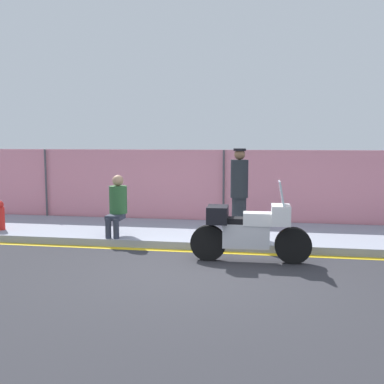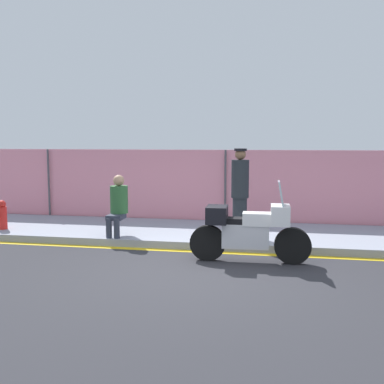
{
  "view_description": "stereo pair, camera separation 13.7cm",
  "coord_description": "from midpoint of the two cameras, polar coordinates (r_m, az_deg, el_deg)",
  "views": [
    {
      "loc": [
        1.04,
        -7.09,
        2.14
      ],
      "look_at": [
        -0.36,
        1.29,
        1.16
      ],
      "focal_mm": 42.0,
      "sensor_mm": 36.0,
      "label": 1
    },
    {
      "loc": [
        1.18,
        -7.07,
        2.14
      ],
      "look_at": [
        -0.36,
        1.29,
        1.16
      ],
      "focal_mm": 42.0,
      "sensor_mm": 36.0,
      "label": 2
    }
  ],
  "objects": [
    {
      "name": "ground_plane",
      "position": [
        7.48,
        0.56,
        -10.04
      ],
      "size": [
        120.0,
        120.0,
        0.0
      ],
      "primitive_type": "plane",
      "color": "#2D2D33"
    },
    {
      "name": "sidewalk",
      "position": [
        9.99,
        2.91,
        -5.34
      ],
      "size": [
        34.87,
        2.51,
        0.15
      ],
      "color": "#8E93A3",
      "rests_on": "ground_plane"
    },
    {
      "name": "curb_paint_stripe",
      "position": [
        8.71,
        1.89,
        -7.62
      ],
      "size": [
        34.87,
        0.18,
        0.01
      ],
      "color": "gold",
      "rests_on": "ground_plane"
    },
    {
      "name": "storefront_fence",
      "position": [
        11.18,
        3.73,
        0.48
      ],
      "size": [
        33.13,
        0.17,
        1.91
      ],
      "color": "pink",
      "rests_on": "ground_plane"
    },
    {
      "name": "motorcycle",
      "position": [
        7.97,
        6.79,
        -4.74
      ],
      "size": [
        2.12,
        0.52,
        1.45
      ],
      "rotation": [
        0.0,
        0.0,
        0.02
      ],
      "color": "black",
      "rests_on": "ground_plane"
    },
    {
      "name": "officer_standing",
      "position": [
        9.46,
        5.61,
        0.17
      ],
      "size": [
        0.37,
        0.37,
        1.82
      ],
      "color": "#1E2328",
      "rests_on": "sidewalk"
    },
    {
      "name": "person_seated_on_curb",
      "position": [
        9.54,
        -9.88,
        -1.29
      ],
      "size": [
        0.37,
        0.65,
        1.26
      ],
      "color": "#2D3342",
      "rests_on": "sidewalk"
    },
    {
      "name": "fire_hydrant",
      "position": [
        10.91,
        -23.56,
        -2.74
      ],
      "size": [
        0.21,
        0.26,
        0.65
      ],
      "color": "red",
      "rests_on": "sidewalk"
    }
  ]
}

